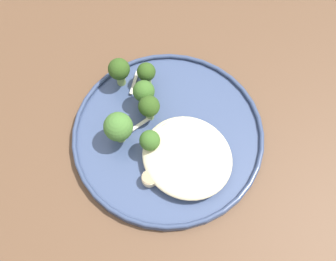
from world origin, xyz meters
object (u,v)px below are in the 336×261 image
Objects in this scene: seared_scallop_left_edge at (185,155)px; seared_scallop_on_noodles at (168,134)px; broccoli_floret_left_leaning at (150,141)px; broccoli_floret_small_sprig at (144,92)px; broccoli_floret_rear_charred at (118,127)px; seared_scallop_rear_pale at (167,154)px; broccoli_floret_tall_stalk at (149,107)px; broccoli_floret_beside_noodles at (119,70)px; dinner_plate at (168,134)px; broccoli_floret_split_head at (146,73)px; seared_scallop_half_hidden at (149,179)px.

seared_scallop_on_noodles reaches higher than seared_scallop_left_edge.
broccoli_floret_left_leaning is 0.08m from broccoli_floret_small_sprig.
broccoli_floret_small_sprig is (0.02, -0.07, -0.01)m from broccoli_floret_rear_charred.
seared_scallop_rear_pale is 0.10m from broccoli_floret_small_sprig.
broccoli_floret_tall_stalk is (0.07, -0.03, 0.02)m from seared_scallop_rear_pale.
seared_scallop_left_edge is at bearing -152.36° from broccoli_floret_rear_charred.
broccoli_floret_beside_noodles is (0.07, -0.07, -0.00)m from broccoli_floret_rear_charred.
seared_scallop_rear_pale is 0.03m from seared_scallop_on_noodles.
broccoli_floret_left_leaning is (-0.00, 0.04, 0.03)m from dinner_plate.
broccoli_floret_rear_charred is 0.11m from broccoli_floret_split_head.
seared_scallop_half_hidden is 0.09m from broccoli_floret_rear_charred.
seared_scallop_left_edge is 0.14m from broccoli_floret_split_head.
seared_scallop_left_edge is 0.04m from seared_scallop_on_noodles.
dinner_plate is at bearing -87.81° from broccoli_floret_left_leaning.
seared_scallop_rear_pale is 0.70× the size of broccoli_floret_split_head.
broccoli_floret_left_leaning is (0.04, 0.03, 0.02)m from seared_scallop_left_edge.
broccoli_floret_beside_noodles reaches higher than dinner_plate.
broccoli_floret_tall_stalk is (0.09, -0.01, 0.02)m from seared_scallop_left_edge.
broccoli_floret_split_head is at bearing -38.55° from broccoli_floret_tall_stalk.
seared_scallop_on_noodles is 0.57× the size of broccoli_floret_tall_stalk.
broccoli_floret_beside_noodles is at bearing -6.52° from seared_scallop_left_edge.
seared_scallop_on_noodles is at bearing -132.40° from broccoli_floret_rear_charred.
broccoli_floret_tall_stalk is at bearing 154.52° from broccoli_floret_small_sprig.
broccoli_floret_tall_stalk and broccoli_floret_small_sprig have the same top height.
broccoli_floret_tall_stalk is at bearing 141.45° from broccoli_floret_split_head.
seared_scallop_rear_pale is 0.66× the size of broccoli_floret_left_leaning.
broccoli_floret_split_head is at bearing -64.15° from broccoli_floret_rear_charred.
broccoli_floret_small_sprig reaches higher than seared_scallop_on_noodles.
broccoli_floret_tall_stalk is 1.05× the size of broccoli_floret_left_leaning.
seared_scallop_half_hidden is 0.17m from broccoli_floret_split_head.
seared_scallop_rear_pale is at bearing 40.18° from seared_scallop_left_edge.
broccoli_floret_left_leaning reaches higher than seared_scallop_left_edge.
broccoli_floret_beside_noodles is (0.03, 0.03, 0.01)m from broccoli_floret_split_head.
broccoli_floret_small_sprig is (-0.03, 0.03, 0.00)m from broccoli_floret_split_head.
broccoli_floret_split_head is (0.09, -0.04, 0.02)m from seared_scallop_on_noodles.
broccoli_floret_split_head is at bearing -41.19° from seared_scallop_half_hidden.
broccoli_floret_split_head is at bearing -23.49° from dinner_plate.
broccoli_floret_left_leaning is (-0.04, -0.02, -0.01)m from broccoli_floret_rear_charred.
seared_scallop_rear_pale is (-0.03, 0.03, 0.01)m from dinner_plate.
seared_scallop_half_hidden is 0.07m from seared_scallop_on_noodles.
broccoli_floret_beside_noodles is (0.15, -0.08, 0.02)m from seared_scallop_half_hidden.
seared_scallop_on_noodles is 0.48× the size of broccoli_floret_rear_charred.
seared_scallop_on_noodles reaches higher than dinner_plate.
broccoli_floret_rear_charred is at bearing 23.88° from broccoli_floret_left_leaning.
broccoli_floret_tall_stalk is (-0.00, -0.06, -0.01)m from broccoli_floret_rear_charred.
broccoli_floret_left_leaning is (-0.09, 0.08, 0.00)m from broccoli_floret_split_head.
broccoli_floret_small_sprig is at bearing -177.79° from broccoli_floret_beside_noodles.
broccoli_floret_small_sprig is at bearing -10.72° from seared_scallop_left_edge.
broccoli_floret_rear_charred is (0.07, 0.03, 0.03)m from seared_scallop_rear_pale.
broccoli_floret_split_head is 0.94× the size of broccoli_floret_left_leaning.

